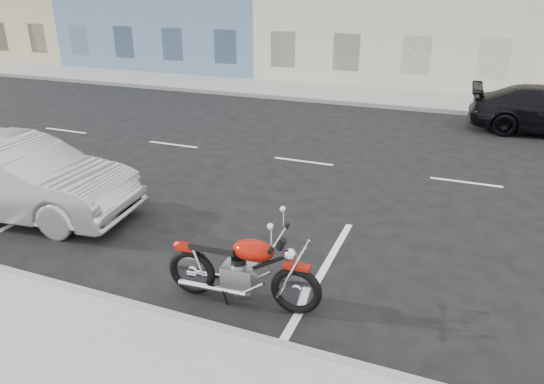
{
  "coord_description": "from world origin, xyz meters",
  "views": [
    {
      "loc": [
        1.73,
        -11.46,
        4.16
      ],
      "look_at": [
        -1.27,
        -4.01,
        0.8
      ],
      "focal_mm": 32.0,
      "sensor_mm": 36.0,
      "label": 1
    }
  ],
  "objects": [
    {
      "name": "ground",
      "position": [
        0.0,
        0.0,
        0.0
      ],
      "size": [
        120.0,
        120.0,
        0.0
      ],
      "primitive_type": "plane",
      "color": "black",
      "rests_on": "ground"
    },
    {
      "name": "motorcycle",
      "position": [
        -0.02,
        -6.15,
        0.53
      ],
      "size": [
        2.3,
        0.76,
        1.15
      ],
      "rotation": [
        0.0,
        0.0,
        0.07
      ],
      "color": "black",
      "rests_on": "ground"
    },
    {
      "name": "curb_far",
      "position": [
        -5.0,
        7.0,
        0.08
      ],
      "size": [
        80.0,
        0.12,
        0.16
      ],
      "primitive_type": "cube",
      "color": "gray",
      "rests_on": "ground"
    },
    {
      "name": "sidewalk_far",
      "position": [
        -5.0,
        8.7,
        0.07
      ],
      "size": [
        80.0,
        3.4,
        0.15
      ],
      "primitive_type": "cube",
      "color": "gray",
      "rests_on": "ground"
    },
    {
      "name": "sedan_silver",
      "position": [
        -6.14,
        -5.16,
        0.77
      ],
      "size": [
        4.82,
        2.17,
        1.53
      ],
      "primitive_type": "imported",
      "rotation": [
        0.0,
        0.0,
        1.69
      ],
      "color": "#A0A4A8",
      "rests_on": "ground"
    }
  ]
}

